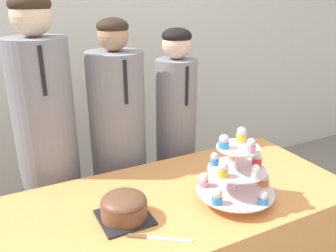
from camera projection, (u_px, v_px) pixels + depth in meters
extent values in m
cube|color=silver|center=(70.00, 30.00, 2.52)|extent=(9.00, 0.06, 2.70)
cube|color=#232328|center=(125.00, 217.00, 1.41)|extent=(0.20, 0.20, 0.01)
cylinder|color=brown|center=(124.00, 209.00, 1.40)|extent=(0.18, 0.18, 0.07)
ellipsoid|color=brown|center=(124.00, 201.00, 1.39)|extent=(0.18, 0.18, 0.06)
cube|color=silver|center=(169.00, 239.00, 1.29)|extent=(0.15, 0.11, 0.00)
cube|color=brown|center=(137.00, 236.00, 1.31)|extent=(0.07, 0.06, 0.01)
cylinder|color=silver|center=(236.00, 174.00, 1.50)|extent=(0.02, 0.02, 0.25)
cylinder|color=silver|center=(235.00, 190.00, 1.52)|extent=(0.33, 0.33, 0.01)
cylinder|color=silver|center=(237.00, 169.00, 1.49)|extent=(0.24, 0.24, 0.01)
cylinder|color=silver|center=(238.00, 147.00, 1.45)|extent=(0.18, 0.18, 0.01)
cylinder|color=white|center=(229.00, 172.00, 1.65)|extent=(0.05, 0.05, 0.03)
sphere|color=#F4E5C6|center=(229.00, 167.00, 1.64)|extent=(0.04, 0.04, 0.04)
cylinder|color=pink|center=(203.00, 183.00, 1.55)|extent=(0.05, 0.05, 0.03)
sphere|color=white|center=(203.00, 178.00, 1.54)|extent=(0.04, 0.04, 0.04)
cylinder|color=#3893DB|center=(217.00, 200.00, 1.42)|extent=(0.04, 0.04, 0.03)
sphere|color=beige|center=(217.00, 194.00, 1.41)|extent=(0.04, 0.04, 0.04)
cylinder|color=#3893DB|center=(263.00, 201.00, 1.42)|extent=(0.04, 0.04, 0.02)
sphere|color=silver|center=(264.00, 196.00, 1.41)|extent=(0.04, 0.04, 0.04)
cylinder|color=orange|center=(263.00, 182.00, 1.56)|extent=(0.05, 0.05, 0.03)
sphere|color=silver|center=(264.00, 177.00, 1.55)|extent=(0.04, 0.04, 0.04)
cylinder|color=white|center=(255.00, 174.00, 1.41)|extent=(0.04, 0.04, 0.03)
sphere|color=white|center=(256.00, 169.00, 1.40)|extent=(0.03, 0.03, 0.03)
cylinder|color=#E5333D|center=(257.00, 162.00, 1.51)|extent=(0.04, 0.04, 0.03)
sphere|color=#F4E5C6|center=(257.00, 156.00, 1.50)|extent=(0.04, 0.04, 0.04)
cylinder|color=orange|center=(234.00, 157.00, 1.57)|extent=(0.04, 0.04, 0.02)
sphere|color=#F4E5C6|center=(234.00, 151.00, 1.56)|extent=(0.04, 0.04, 0.04)
cylinder|color=#3893DB|center=(214.00, 162.00, 1.52)|extent=(0.04, 0.04, 0.03)
sphere|color=silver|center=(215.00, 157.00, 1.51)|extent=(0.04, 0.04, 0.04)
cylinder|color=yellow|center=(223.00, 173.00, 1.42)|extent=(0.04, 0.04, 0.03)
sphere|color=silver|center=(223.00, 167.00, 1.41)|extent=(0.04, 0.04, 0.04)
cylinder|color=#3893DB|center=(224.00, 145.00, 1.44)|extent=(0.04, 0.04, 0.03)
sphere|color=silver|center=(224.00, 139.00, 1.43)|extent=(0.04, 0.04, 0.04)
cylinder|color=pink|center=(251.00, 149.00, 1.40)|extent=(0.04, 0.04, 0.03)
sphere|color=silver|center=(251.00, 143.00, 1.39)|extent=(0.04, 0.04, 0.04)
cylinder|color=yellow|center=(241.00, 138.00, 1.50)|extent=(0.04, 0.04, 0.03)
sphere|color=silver|center=(242.00, 132.00, 1.49)|extent=(0.04, 0.04, 0.04)
cylinder|color=gray|center=(51.00, 173.00, 1.87)|extent=(0.30, 0.30, 1.41)
sphere|color=beige|center=(31.00, 16.00, 1.59)|extent=(0.19, 0.19, 0.19)
ellipsoid|color=#332319|center=(29.00, 4.00, 1.57)|extent=(0.19, 0.19, 0.10)
cube|color=black|center=(42.00, 71.00, 1.54)|extent=(0.02, 0.01, 0.22)
cylinder|color=gray|center=(120.00, 166.00, 2.05)|extent=(0.30, 0.30, 1.31)
sphere|color=tan|center=(113.00, 35.00, 1.79)|extent=(0.16, 0.16, 0.16)
ellipsoid|color=#332319|center=(112.00, 26.00, 1.78)|extent=(0.16, 0.16, 0.09)
cube|color=black|center=(126.00, 82.00, 1.74)|extent=(0.02, 0.01, 0.22)
cylinder|color=gray|center=(176.00, 159.00, 2.22)|extent=(0.24, 0.24, 1.24)
sphere|color=beige|center=(177.00, 44.00, 1.97)|extent=(0.17, 0.17, 0.17)
ellipsoid|color=black|center=(177.00, 36.00, 1.96)|extent=(0.17, 0.17, 0.09)
cube|color=black|center=(187.00, 86.00, 1.95)|extent=(0.02, 0.01, 0.22)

